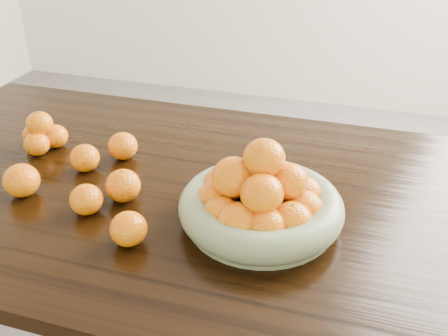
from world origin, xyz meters
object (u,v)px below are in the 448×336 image
(fruit_bowl, at_px, (260,201))
(loose_orange_0, at_px, (123,186))
(orange_pyramid, at_px, (42,134))
(dining_table, at_px, (217,219))

(fruit_bowl, distance_m, loose_orange_0, 0.34)
(orange_pyramid, bearing_deg, loose_orange_0, -26.63)
(fruit_bowl, height_order, loose_orange_0, fruit_bowl)
(orange_pyramid, height_order, loose_orange_0, orange_pyramid)
(loose_orange_0, bearing_deg, orange_pyramid, 153.37)
(fruit_bowl, bearing_deg, dining_table, 143.55)
(dining_table, xyz_separation_m, loose_orange_0, (-0.20, -0.11, 0.13))
(dining_table, bearing_deg, fruit_bowl, -36.45)
(dining_table, xyz_separation_m, orange_pyramid, (-0.55, 0.07, 0.14))
(loose_orange_0, bearing_deg, fruit_bowl, 1.23)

